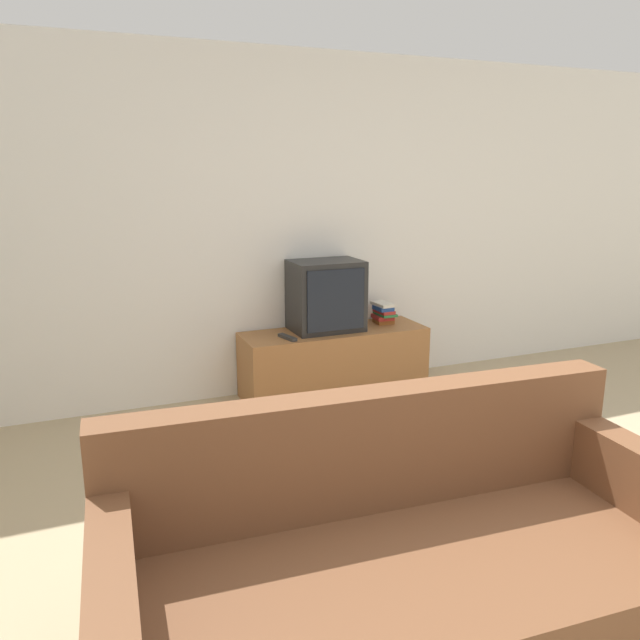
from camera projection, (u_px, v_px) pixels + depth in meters
ground_plane at (574, 626)px, 2.44m from camera, size 14.00×14.00×0.00m
wall_back at (299, 226)px, 4.85m from camera, size 9.00×0.06×2.60m
tv_stand at (334, 362)px, 4.91m from camera, size 1.46×0.47×0.51m
television at (326, 296)px, 4.80m from camera, size 0.54×0.39×0.54m
couch at (404, 576)px, 2.29m from camera, size 2.20×1.05×0.89m
book_stack at (383, 313)px, 5.05m from camera, size 0.16×0.22×0.17m
remote_on_stand at (287, 337)px, 4.60m from camera, size 0.09×0.20×0.02m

